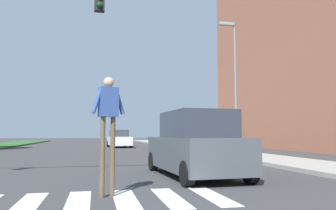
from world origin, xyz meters
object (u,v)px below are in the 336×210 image
(suv_crossing, at_px, (195,146))
(sedan_midblock, at_px, (119,139))
(street_lamp_right, at_px, (234,75))
(pedestrian_performer, at_px, (108,116))

(suv_crossing, distance_m, sedan_midblock, 21.86)
(suv_crossing, relative_size, sedan_midblock, 1.08)
(street_lamp_right, distance_m, pedestrian_performer, 12.83)
(sedan_midblock, bearing_deg, street_lamp_right, -69.66)
(street_lamp_right, relative_size, sedan_midblock, 1.73)
(suv_crossing, xyz_separation_m, sedan_midblock, (-0.75, 21.85, -0.16))
(suv_crossing, bearing_deg, street_lamp_right, 58.00)
(pedestrian_performer, distance_m, sedan_midblock, 24.66)
(street_lamp_right, xyz_separation_m, sedan_midblock, (-5.36, 14.46, -3.83))
(suv_crossing, height_order, sedan_midblock, suv_crossing)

